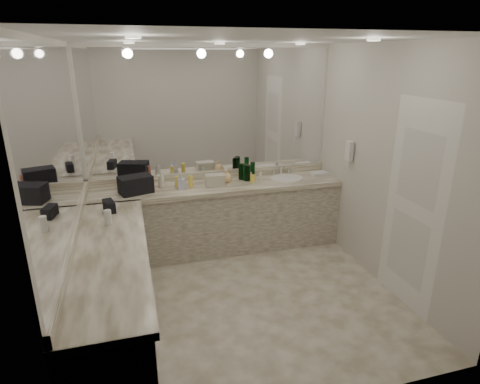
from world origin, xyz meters
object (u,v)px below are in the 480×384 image
object	(u,v)px
sink	(287,179)
black_toiletry_bag	(136,184)
soap_bottle_a	(161,179)
soap_bottle_c	(227,176)
wall_phone	(349,151)
cream_cosmetic_case	(215,180)
soap_bottle_b	(181,181)
hand_towel	(319,174)

from	to	relation	value
sink	black_toiletry_bag	size ratio (longest dim) A/B	1.17
soap_bottle_a	soap_bottle_c	size ratio (longest dim) A/B	1.23
wall_phone	soap_bottle_c	bearing A→B (deg)	158.35
cream_cosmetic_case	soap_bottle_a	xyz separation A→B (m)	(-0.66, 0.10, 0.04)
sink	soap_bottle_b	distance (m)	1.42
wall_phone	soap_bottle_c	size ratio (longest dim) A/B	1.38
wall_phone	hand_towel	bearing A→B (deg)	102.50
black_toiletry_bag	soap_bottle_c	size ratio (longest dim) A/B	2.16
cream_cosmetic_case	hand_towel	size ratio (longest dim) A/B	1.07
sink	cream_cosmetic_case	distance (m)	0.99
black_toiletry_bag	soap_bottle_c	bearing A→B (deg)	5.59
sink	black_toiletry_bag	world-z (taller)	black_toiletry_bag
sink	wall_phone	bearing A→B (deg)	-39.57
hand_towel	soap_bottle_c	size ratio (longest dim) A/B	1.32
sink	soap_bottle_a	bearing A→B (deg)	177.89
sink	cream_cosmetic_case	world-z (taller)	cream_cosmetic_case
wall_phone	cream_cosmetic_case	size ratio (longest dim) A/B	0.98
black_toiletry_bag	wall_phone	bearing A→B (deg)	-9.94
black_toiletry_bag	cream_cosmetic_case	world-z (taller)	black_toiletry_bag
wall_phone	cream_cosmetic_case	world-z (taller)	wall_phone
sink	soap_bottle_a	size ratio (longest dim) A/B	2.06
black_toiletry_bag	hand_towel	bearing A→B (deg)	1.99
cream_cosmetic_case	hand_towel	bearing A→B (deg)	9.18
soap_bottle_a	black_toiletry_bag	bearing A→B (deg)	-160.31
hand_towel	soap_bottle_c	xyz separation A→B (m)	(-1.30, 0.03, 0.07)
hand_towel	soap_bottle_a	size ratio (longest dim) A/B	1.07
black_toiletry_bag	hand_towel	distance (m)	2.45
soap_bottle_a	soap_bottle_b	bearing A→B (deg)	-26.93
black_toiletry_bag	hand_towel	size ratio (longest dim) A/B	1.64
cream_cosmetic_case	hand_towel	distance (m)	1.47
sink	soap_bottle_b	bearing A→B (deg)	-177.73
wall_phone	hand_towel	world-z (taller)	wall_phone
cream_cosmetic_case	black_toiletry_bag	bearing A→B (deg)	-172.70
wall_phone	black_toiletry_bag	distance (m)	2.62
hand_towel	soap_bottle_b	xyz separation A→B (m)	(-1.90, -0.09, 0.08)
wall_phone	soap_bottle_b	bearing A→B (deg)	167.60
hand_towel	sink	bearing A→B (deg)	-176.01
wall_phone	soap_bottle_b	distance (m)	2.10
sink	hand_towel	distance (m)	0.49
cream_cosmetic_case	hand_towel	xyz separation A→B (m)	(1.47, 0.07, -0.05)
sink	black_toiletry_bag	bearing A→B (deg)	-178.50
black_toiletry_bag	soap_bottle_a	xyz separation A→B (m)	(0.31, 0.11, -0.00)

